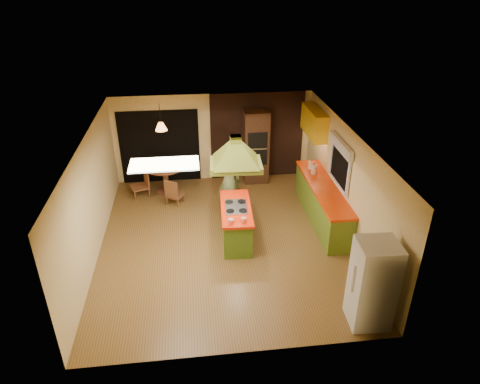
{
  "coord_description": "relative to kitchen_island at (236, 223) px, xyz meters",
  "views": [
    {
      "loc": [
        -0.6,
        -8.1,
        5.56
      ],
      "look_at": [
        0.39,
        0.11,
        1.15
      ],
      "focal_mm": 32.0,
      "sensor_mm": 36.0,
      "label": 1
    }
  ],
  "objects": [
    {
      "name": "range_hood",
      "position": [
        -0.0,
        -0.0,
        1.83
      ],
      "size": [
        1.12,
        0.83,
        0.8
      ],
      "rotation": [
        0.0,
        0.0,
        -0.05
      ],
      "color": "#646C1B",
      "rests_on": "ceiling_plane"
    },
    {
      "name": "canister_medium",
      "position": [
        2.11,
        1.58,
        0.6
      ],
      "size": [
        0.15,
        0.15,
        0.2
      ],
      "primitive_type": "cylinder",
      "rotation": [
        0.0,
        0.0,
        -0.08
      ],
      "color": "beige",
      "rests_on": "right_counter"
    },
    {
      "name": "right_counter",
      "position": [
        2.16,
        0.59,
        0.04
      ],
      "size": [
        0.62,
        3.05,
        0.92
      ],
      "color": "olive",
      "rests_on": "ground"
    },
    {
      "name": "wall_oven",
      "position": [
        0.89,
        2.94,
        0.62
      ],
      "size": [
        0.69,
        0.6,
        2.08
      ],
      "rotation": [
        0.0,
        0.0,
        0.0
      ],
      "color": "#4A2B18",
      "rests_on": "ground"
    },
    {
      "name": "ground",
      "position": [
        -0.29,
        -0.01,
        -0.42
      ],
      "size": [
        6.5,
        6.5,
        0.0
      ],
      "primitive_type": "plane",
      "color": "brown",
      "rests_on": "ground"
    },
    {
      "name": "brick_panel",
      "position": [
        0.96,
        3.22,
        0.83
      ],
      "size": [
        2.64,
        0.03,
        2.5
      ],
      "primitive_type": "cube",
      "color": "#381E14",
      "rests_on": "ground"
    },
    {
      "name": "canister_large",
      "position": [
        2.11,
        1.29,
        0.61
      ],
      "size": [
        0.2,
        0.2,
        0.23
      ],
      "primitive_type": "cylinder",
      "rotation": [
        0.0,
        0.0,
        0.32
      ],
      "color": "beige",
      "rests_on": "right_counter"
    },
    {
      "name": "refrigerator",
      "position": [
        2.0,
        -2.81,
        0.39
      ],
      "size": [
        0.7,
        0.67,
        1.63
      ],
      "primitive_type": "cube",
      "rotation": [
        0.0,
        0.0,
        -0.05
      ],
      "color": "white",
      "rests_on": "ground"
    },
    {
      "name": "chair_near",
      "position": [
        -1.4,
        1.83,
        -0.06
      ],
      "size": [
        0.53,
        0.53,
        0.72
      ],
      "primitive_type": null,
      "rotation": [
        0.0,
        0.0,
        2.65
      ],
      "color": "brown",
      "rests_on": "ground"
    },
    {
      "name": "upper_cabinets",
      "position": [
        2.28,
        2.19,
        1.53
      ],
      "size": [
        0.34,
        1.4,
        0.7
      ],
      "primitive_type": "cube",
      "color": "yellow",
      "rests_on": "room_walls"
    },
    {
      "name": "chair_left",
      "position": [
        -2.35,
        2.38,
        -0.02
      ],
      "size": [
        0.57,
        0.57,
        0.81
      ],
      "primitive_type": null,
      "rotation": [
        0.0,
        0.0,
        -1.24
      ],
      "color": "brown",
      "rests_on": "ground"
    },
    {
      "name": "fluor_panel",
      "position": [
        -1.39,
        -1.21,
        2.06
      ],
      "size": [
        1.2,
        0.6,
        0.03
      ],
      "primitive_type": "cube",
      "color": "white",
      "rests_on": "ceiling_plane"
    },
    {
      "name": "nook_opening",
      "position": [
        -1.79,
        3.22,
        0.63
      ],
      "size": [
        2.2,
        0.03,
        2.1
      ],
      "primitive_type": "cube",
      "color": "black",
      "rests_on": "ground"
    },
    {
      "name": "canister_small",
      "position": [
        2.11,
        1.3,
        0.57
      ],
      "size": [
        0.14,
        0.14,
        0.15
      ],
      "primitive_type": "cylinder",
      "rotation": [
        0.0,
        0.0,
        0.28
      ],
      "color": "#FEF0CC",
      "rests_on": "right_counter"
    },
    {
      "name": "window_right",
      "position": [
        2.41,
        0.39,
        1.35
      ],
      "size": [
        0.12,
        1.35,
        1.06
      ],
      "color": "black",
      "rests_on": "room_walls"
    },
    {
      "name": "room_walls",
      "position": [
        -0.29,
        -0.01,
        0.83
      ],
      "size": [
        5.5,
        6.5,
        6.5
      ],
      "color": "#F5E7B0",
      "rests_on": "ground"
    },
    {
      "name": "ceiling_plane",
      "position": [
        -0.29,
        -0.01,
        2.08
      ],
      "size": [
        6.5,
        6.5,
        0.0
      ],
      "primitive_type": "plane",
      "rotation": [
        3.14,
        0.0,
        0.0
      ],
      "color": "silver",
      "rests_on": "room_walls"
    },
    {
      "name": "dining_table",
      "position": [
        -1.65,
        2.48,
        0.15
      ],
      "size": [
        1.09,
        1.09,
        0.81
      ],
      "rotation": [
        0.0,
        0.0,
        -0.21
      ],
      "color": "brown",
      "rests_on": "ground"
    },
    {
      "name": "man",
      "position": [
        -0.05,
        1.17,
        0.44
      ],
      "size": [
        0.68,
        0.51,
        1.72
      ],
      "primitive_type": "imported",
      "rotation": [
        0.0,
        0.0,
        3.31
      ],
      "color": "#525D31",
      "rests_on": "ground"
    },
    {
      "name": "pendant_lamp",
      "position": [
        -1.65,
        2.48,
        1.48
      ],
      "size": [
        0.41,
        0.41,
        0.2
      ],
      "primitive_type": "cone",
      "rotation": [
        0.0,
        0.0,
        -0.41
      ],
      "color": "#FF9E3F",
      "rests_on": "ceiling_plane"
    },
    {
      "name": "kitchen_island",
      "position": [
        0.0,
        0.0,
        0.0
      ],
      "size": [
        0.74,
        1.68,
        0.85
      ],
      "rotation": [
        0.0,
        0.0,
        -0.05
      ],
      "color": "#51761D",
      "rests_on": "ground"
    }
  ]
}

